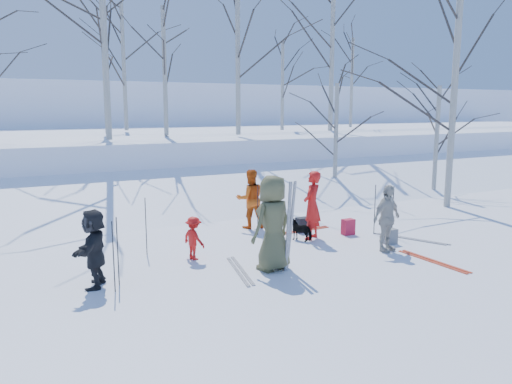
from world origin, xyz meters
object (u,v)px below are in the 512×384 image
dog (301,230)px  skier_cream_east (387,218)px  skier_olive_center (273,223)px  skier_red_north (312,205)px  backpack_grey (391,237)px  skier_red_seated (194,238)px  backpack_red (348,227)px  skier_grey_west (94,248)px  backpack_dark (302,225)px  skier_redor_behind (250,199)px

dog → skier_cream_east: bearing=93.0°
skier_olive_center → skier_red_north: skier_olive_center is taller
skier_olive_center → backpack_grey: bearing=169.7°
skier_olive_center → dog: (1.81, 1.73, -0.73)m
skier_red_seated → backpack_red: 4.45m
skier_grey_west → backpack_dark: size_ratio=3.76×
skier_redor_behind → backpack_grey: skier_redor_behind is taller
skier_olive_center → backpack_red: size_ratio=4.77×
skier_redor_behind → backpack_red: bearing=147.4°
dog → skier_redor_behind: bearing=-104.3°
backpack_dark → skier_olive_center: bearing=-133.3°
skier_grey_west → skier_cream_east: bearing=107.8°
skier_grey_west → dog: 5.42m
skier_olive_center → skier_redor_behind: (1.24, 3.52, -0.17)m
skier_red_seated → backpack_dark: skier_red_seated is taller
skier_olive_center → backpack_red: skier_olive_center is taller
skier_red_seated → backpack_red: (4.44, 0.19, -0.28)m
skier_cream_east → backpack_red: 1.77m
skier_cream_east → backpack_red: skier_cream_east is taller
skier_red_seated → skier_cream_east: skier_cream_east is taller
skier_redor_behind → skier_red_seated: skier_redor_behind is taller
skier_red_north → backpack_grey: (1.48, -1.33, -0.70)m
skier_cream_east → backpack_dark: (-0.76, 2.46, -0.59)m
skier_redor_behind → backpack_dark: size_ratio=4.16×
backpack_red → backpack_dark: backpack_red is taller
backpack_dark → skier_cream_east: bearing=-72.8°
dog → skier_olive_center: bearing=11.6°
backpack_red → skier_grey_west: bearing=-171.9°
skier_cream_east → backpack_dark: bearing=94.5°
skier_grey_west → dog: skier_grey_west is taller
dog → backpack_dark: size_ratio=1.60×
skier_olive_center → backpack_dark: (2.29, 2.43, -0.80)m
skier_redor_behind → backpack_red: size_ratio=3.96×
skier_red_seated → dog: (3.03, 0.30, -0.22)m
dog → backpack_dark: (0.47, 0.69, -0.07)m
skier_olive_center → skier_red_seated: 1.95m
skier_cream_east → skier_red_north: bearing=105.4°
skier_red_north → skier_grey_west: skier_red_north is taller
dog → backpack_grey: bearing=110.9°
backpack_grey → backpack_dark: bearing=122.6°
backpack_red → skier_olive_center: bearing=-153.2°
skier_cream_east → backpack_grey: (0.54, 0.42, -0.60)m
backpack_dark → skier_red_seated: bearing=-164.2°
skier_grey_west → backpack_red: (6.70, 0.96, -0.54)m
dog → backpack_dark: bearing=-156.3°
skier_olive_center → skier_cream_east: bearing=162.9°
backpack_red → skier_red_north: bearing=175.6°
skier_olive_center → skier_grey_west: bearing=-27.4°
skier_cream_east → backpack_grey: skier_cream_east is taller
skier_red_seated → skier_olive_center: bearing=-159.7°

